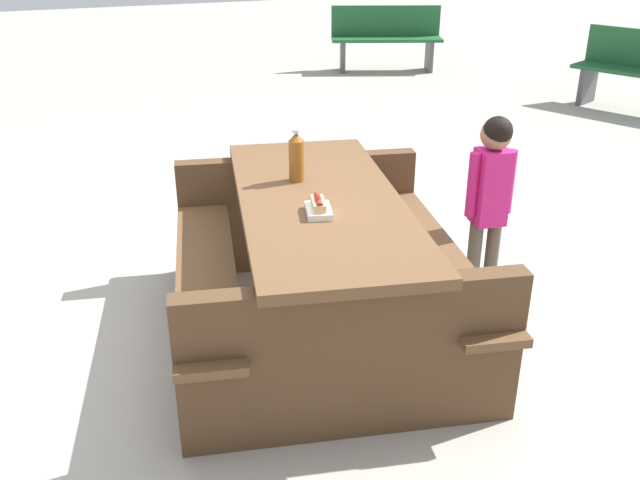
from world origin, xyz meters
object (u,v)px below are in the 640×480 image
object	(u,v)px
picnic_table	(320,255)
child_in_coat	(490,188)
park_bench_mid	(386,37)
hotdog_tray	(318,207)
soda_bottle	(297,157)

from	to	relation	value
picnic_table	child_in_coat	bearing A→B (deg)	88.01
park_bench_mid	picnic_table	bearing A→B (deg)	-29.27
hotdog_tray	park_bench_mid	distance (m)	7.05
hotdog_tray	park_bench_mid	world-z (taller)	park_bench_mid
child_in_coat	soda_bottle	bearing A→B (deg)	-106.64
picnic_table	hotdog_tray	size ratio (longest dim) A/B	10.12
soda_bottle	hotdog_tray	size ratio (longest dim) A/B	1.32
soda_bottle	hotdog_tray	world-z (taller)	soda_bottle
soda_bottle	park_bench_mid	distance (m)	6.64
hotdog_tray	park_bench_mid	xyz separation A→B (m)	(-6.16, 3.43, -0.33)
soda_bottle	hotdog_tray	bearing A→B (deg)	-7.43
child_in_coat	park_bench_mid	distance (m)	6.47
hotdog_tray	soda_bottle	bearing A→B (deg)	172.57
hotdog_tray	child_in_coat	world-z (taller)	child_in_coat
soda_bottle	park_bench_mid	world-z (taller)	soda_bottle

